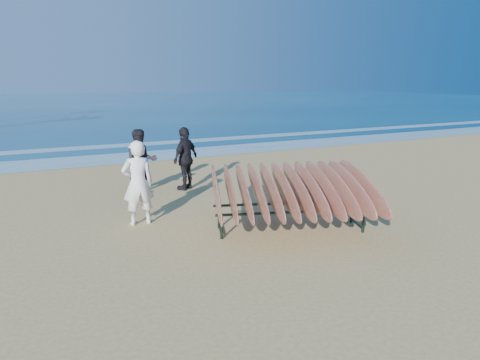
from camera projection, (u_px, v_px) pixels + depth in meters
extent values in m
plane|color=tan|center=(257.00, 232.00, 8.97)|extent=(120.00, 120.00, 0.00)
plane|color=navy|center=(60.00, 103.00, 56.95)|extent=(160.00, 160.00, 0.00)
plane|color=white|center=(142.00, 157.00, 17.69)|extent=(160.00, 160.00, 0.00)
plane|color=white|center=(124.00, 145.00, 20.75)|extent=(160.00, 160.00, 0.00)
cylinder|color=black|center=(221.00, 227.00, 8.51)|extent=(0.06, 0.06, 0.50)
cylinder|color=black|center=(363.00, 221.00, 8.88)|extent=(0.06, 0.06, 0.50)
cylinder|color=black|center=(219.00, 217.00, 9.14)|extent=(0.06, 0.06, 0.50)
cylinder|color=black|center=(351.00, 212.00, 9.51)|extent=(0.06, 0.06, 0.50)
cylinder|color=black|center=(294.00, 212.00, 8.64)|extent=(3.04, 1.09, 0.06)
cylinder|color=black|center=(287.00, 203.00, 9.27)|extent=(3.04, 1.09, 0.06)
cylinder|color=black|center=(220.00, 230.00, 8.87)|extent=(0.25, 0.63, 0.04)
cylinder|color=black|center=(357.00, 224.00, 9.24)|extent=(0.25, 0.63, 0.04)
ellipsoid|color=#610608|center=(216.00, 191.00, 8.67)|extent=(1.01, 2.76, 1.05)
ellipsoid|color=#610608|center=(230.00, 191.00, 8.71)|extent=(1.01, 2.76, 1.05)
ellipsoid|color=#610608|center=(244.00, 191.00, 8.74)|extent=(1.01, 2.76, 1.05)
ellipsoid|color=#610608|center=(257.00, 190.00, 8.78)|extent=(1.01, 2.76, 1.05)
ellipsoid|color=#610608|center=(271.00, 190.00, 8.81)|extent=(1.01, 2.76, 1.05)
ellipsoid|color=#610608|center=(284.00, 189.00, 8.85)|extent=(1.01, 2.76, 1.05)
ellipsoid|color=#610608|center=(297.00, 189.00, 8.88)|extent=(1.01, 2.76, 1.05)
ellipsoid|color=#610608|center=(311.00, 188.00, 8.92)|extent=(1.01, 2.76, 1.05)
ellipsoid|color=#610608|center=(324.00, 188.00, 8.95)|extent=(1.01, 2.76, 1.05)
ellipsoid|color=#610608|center=(337.00, 188.00, 8.99)|extent=(1.01, 2.76, 1.05)
ellipsoid|color=#610608|center=(349.00, 187.00, 9.02)|extent=(1.01, 2.76, 1.05)
ellipsoid|color=#610608|center=(362.00, 187.00, 9.06)|extent=(1.01, 2.76, 1.05)
imported|color=white|center=(138.00, 183.00, 9.26)|extent=(0.69, 0.46, 1.86)
imported|color=black|center=(141.00, 162.00, 11.82)|extent=(0.92, 0.74, 1.80)
imported|color=black|center=(186.00, 158.00, 12.27)|extent=(1.12, 0.99, 1.81)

